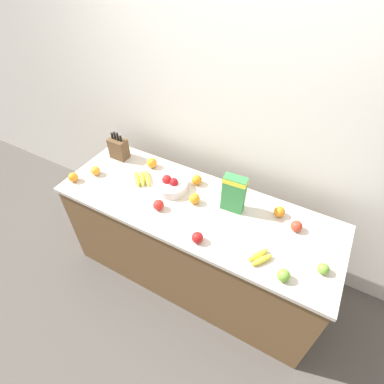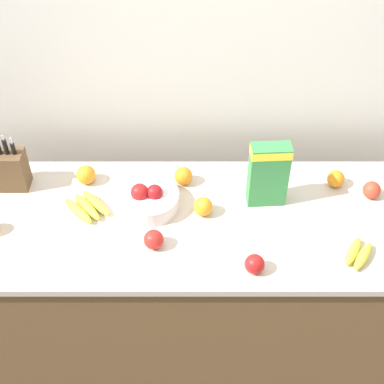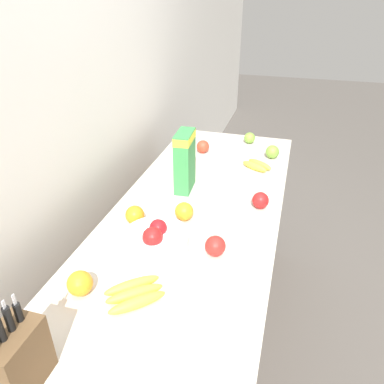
% 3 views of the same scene
% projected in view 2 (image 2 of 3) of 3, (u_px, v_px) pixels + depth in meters
% --- Properties ---
extents(ground_plane, '(14.00, 14.00, 0.00)m').
position_uv_depth(ground_plane, '(206.00, 338.00, 2.78)').
color(ground_plane, '#514C47').
extents(wall_back, '(9.00, 0.06, 2.60)m').
position_uv_depth(wall_back, '(209.00, 57.00, 2.31)').
color(wall_back, silver).
rests_on(wall_back, ground_plane).
extents(counter, '(2.08, 0.73, 0.89)m').
position_uv_depth(counter, '(208.00, 286.00, 2.47)').
color(counter, brown).
rests_on(counter, ground_plane).
extents(knife_block, '(0.15, 0.10, 0.28)m').
position_uv_depth(knife_block, '(11.00, 169.00, 2.26)').
color(knife_block, brown).
rests_on(knife_block, counter).
extents(cereal_box, '(0.16, 0.08, 0.29)m').
position_uv_depth(cereal_box, '(270.00, 172.00, 2.14)').
color(cereal_box, '#338442').
rests_on(cereal_box, counter).
extents(fruit_bowl, '(0.25, 0.25, 0.12)m').
position_uv_depth(fruit_bowl, '(150.00, 199.00, 2.20)').
color(fruit_bowl, silver).
rests_on(fruit_bowl, counter).
extents(banana_bunch_left, '(0.22, 0.21, 0.04)m').
position_uv_depth(banana_bunch_left, '(89.00, 207.00, 2.20)').
color(banana_bunch_left, yellow).
rests_on(banana_bunch_left, counter).
extents(banana_bunch_right, '(0.15, 0.18, 0.04)m').
position_uv_depth(banana_bunch_right, '(360.00, 254.00, 2.01)').
color(banana_bunch_right, yellow).
rests_on(banana_bunch_right, counter).
extents(apple_leftmost, '(0.08, 0.08, 0.08)m').
position_uv_depth(apple_leftmost, '(155.00, 239.00, 2.04)').
color(apple_leftmost, red).
rests_on(apple_leftmost, counter).
extents(apple_middle, '(0.07, 0.07, 0.07)m').
position_uv_depth(apple_middle, '(256.00, 264.00, 1.95)').
color(apple_middle, red).
rests_on(apple_middle, counter).
extents(apple_rear, '(0.07, 0.07, 0.07)m').
position_uv_depth(apple_rear, '(374.00, 190.00, 2.24)').
color(apple_rear, red).
rests_on(apple_rear, counter).
extents(orange_mid_left, '(0.08, 0.08, 0.08)m').
position_uv_depth(orange_mid_left, '(338.00, 179.00, 2.29)').
color(orange_mid_left, orange).
rests_on(orange_mid_left, counter).
extents(orange_front_left, '(0.08, 0.08, 0.08)m').
position_uv_depth(orange_front_left, '(205.00, 207.00, 2.17)').
color(orange_front_left, orange).
rests_on(orange_front_left, counter).
extents(orange_mid_right, '(0.08, 0.08, 0.08)m').
position_uv_depth(orange_mid_right, '(185.00, 176.00, 2.30)').
color(orange_mid_right, orange).
rests_on(orange_mid_right, counter).
extents(orange_near_bowl, '(0.08, 0.08, 0.08)m').
position_uv_depth(orange_near_bowl, '(88.00, 174.00, 2.31)').
color(orange_near_bowl, orange).
rests_on(orange_near_bowl, counter).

